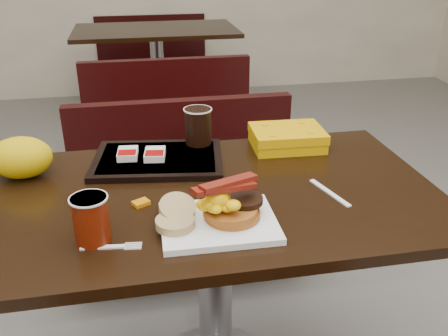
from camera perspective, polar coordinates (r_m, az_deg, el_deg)
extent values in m
cube|color=white|center=(1.14, -0.64, -6.48)|extent=(0.27, 0.21, 0.02)
cylinder|color=#A8571C|center=(1.14, 0.97, -5.14)|extent=(0.15, 0.15, 0.03)
cylinder|color=black|center=(1.15, 2.47, -3.76)|extent=(0.10, 0.10, 0.01)
ellipsoid|color=#FFAF05|center=(1.11, -0.84, -3.90)|extent=(0.10, 0.09, 0.05)
cylinder|color=tan|center=(1.11, -5.78, -6.44)|extent=(0.10, 0.10, 0.02)
cylinder|color=tan|center=(1.14, -5.51, -4.73)|extent=(0.11, 0.11, 0.05)
cylinder|color=maroon|center=(1.10, -15.39, -5.88)|extent=(0.10, 0.10, 0.11)
cube|color=white|center=(1.31, 12.34, -2.85)|extent=(0.06, 0.16, 0.00)
cube|color=#C57208|center=(1.24, -9.75, -4.07)|extent=(0.05, 0.05, 0.01)
cube|color=#8C0504|center=(1.37, -2.92, -0.72)|extent=(0.05, 0.04, 0.01)
cube|color=black|center=(1.47, -7.78, 1.00)|extent=(0.41, 0.32, 0.02)
cube|color=silver|center=(1.47, -11.28, 1.66)|extent=(0.06, 0.08, 0.02)
cube|color=silver|center=(1.45, -8.14, 1.62)|extent=(0.07, 0.09, 0.02)
cylinder|color=black|center=(1.53, -3.07, 4.94)|extent=(0.10, 0.10, 0.11)
cube|color=#D49903|center=(1.57, 7.45, 3.54)|extent=(0.23, 0.18, 0.06)
ellipsoid|color=#F4B608|center=(1.46, -22.80, 1.14)|extent=(0.20, 0.18, 0.12)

